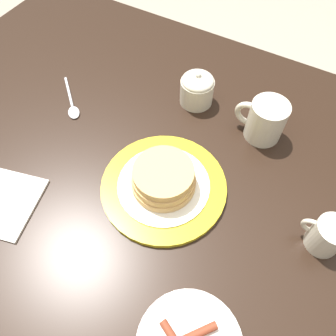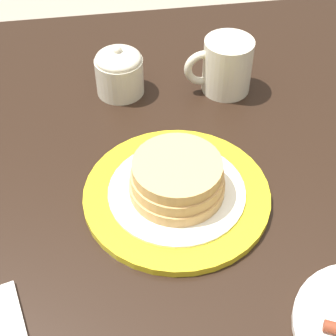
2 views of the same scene
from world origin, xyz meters
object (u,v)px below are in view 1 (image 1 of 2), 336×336
Objects in this scene: coffee_mug at (265,120)px; creamer_pitcher at (328,236)px; sugar_bowl at (197,89)px; pancake_plate at (164,181)px; spoon at (72,105)px.

coffee_mug reaches higher than creamer_pitcher.
coffee_mug is 0.28m from creamer_pitcher.
sugar_bowl is (0.18, -0.02, -0.01)m from coffee_mug.
pancake_plate is at bearing 6.92° from creamer_pitcher.
pancake_plate is 2.90× the size of sugar_bowl.
pancake_plate reaches higher than spoon.
pancake_plate is 2.74× the size of creamer_pitcher.
spoon is (0.32, -0.09, -0.02)m from pancake_plate.
creamer_pitcher is 1.06× the size of sugar_bowl.
coffee_mug is 1.22× the size of creamer_pitcher.
sugar_bowl is at bearing -77.79° from pancake_plate.
sugar_bowl is (0.06, -0.26, 0.02)m from pancake_plate.
coffee_mug is 1.29× the size of sugar_bowl.
sugar_bowl is 0.74× the size of spoon.
pancake_plate is at bearing 164.52° from spoon.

